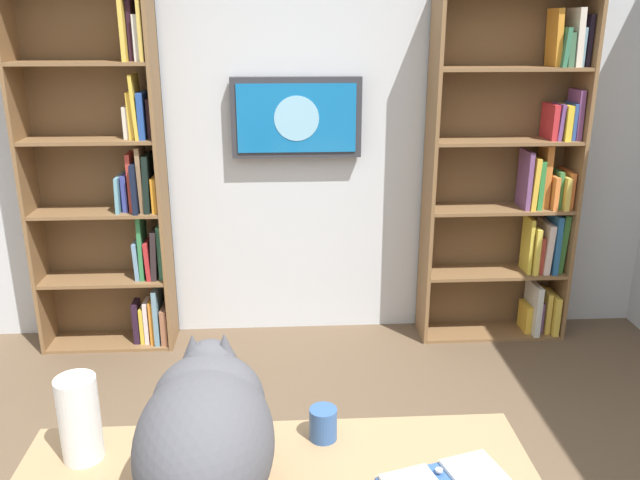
{
  "coord_description": "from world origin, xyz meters",
  "views": [
    {
      "loc": [
        0.11,
        1.68,
        1.89
      ],
      "look_at": [
        -0.05,
        -1.12,
        0.96
      ],
      "focal_mm": 36.38,
      "sensor_mm": 36.0,
      "label": 1
    }
  ],
  "objects_px": {
    "bookshelf_right": "(113,182)",
    "cat": "(206,429)",
    "paper_towel_roll": "(80,419)",
    "bookshelf_left": "(518,181)",
    "coffee_mug": "(323,424)",
    "wall_mounted_tv": "(296,118)"
  },
  "relations": [
    {
      "from": "coffee_mug",
      "to": "cat",
      "type": "bearing_deg",
      "value": 34.44
    },
    {
      "from": "cat",
      "to": "paper_towel_roll",
      "type": "distance_m",
      "value": 0.4
    },
    {
      "from": "cat",
      "to": "paper_towel_roll",
      "type": "xyz_separation_m",
      "value": [
        0.36,
        -0.16,
        -0.06
      ]
    },
    {
      "from": "bookshelf_left",
      "to": "coffee_mug",
      "type": "distance_m",
      "value": 2.53
    },
    {
      "from": "bookshelf_left",
      "to": "coffee_mug",
      "type": "height_order",
      "value": "bookshelf_left"
    },
    {
      "from": "wall_mounted_tv",
      "to": "paper_towel_roll",
      "type": "distance_m",
      "value": 2.42
    },
    {
      "from": "bookshelf_right",
      "to": "cat",
      "type": "height_order",
      "value": "bookshelf_right"
    },
    {
      "from": "cat",
      "to": "paper_towel_roll",
      "type": "height_order",
      "value": "cat"
    },
    {
      "from": "bookshelf_right",
      "to": "wall_mounted_tv",
      "type": "xyz_separation_m",
      "value": [
        -1.07,
        -0.08,
        0.35
      ]
    },
    {
      "from": "bookshelf_left",
      "to": "bookshelf_right",
      "type": "distance_m",
      "value": 2.41
    },
    {
      "from": "bookshelf_right",
      "to": "paper_towel_roll",
      "type": "height_order",
      "value": "bookshelf_right"
    },
    {
      "from": "bookshelf_right",
      "to": "coffee_mug",
      "type": "relative_size",
      "value": 22.14
    },
    {
      "from": "paper_towel_roll",
      "to": "coffee_mug",
      "type": "height_order",
      "value": "paper_towel_roll"
    },
    {
      "from": "bookshelf_right",
      "to": "cat",
      "type": "xyz_separation_m",
      "value": [
        -0.79,
        2.36,
        -0.08
      ]
    },
    {
      "from": "bookshelf_right",
      "to": "wall_mounted_tv",
      "type": "height_order",
      "value": "bookshelf_right"
    },
    {
      "from": "bookshelf_left",
      "to": "bookshelf_right",
      "type": "height_order",
      "value": "bookshelf_right"
    },
    {
      "from": "bookshelf_left",
      "to": "paper_towel_roll",
      "type": "distance_m",
      "value": 2.96
    },
    {
      "from": "bookshelf_left",
      "to": "coffee_mug",
      "type": "bearing_deg",
      "value": 58.5
    },
    {
      "from": "bookshelf_left",
      "to": "paper_towel_roll",
      "type": "bearing_deg",
      "value": 47.97
    },
    {
      "from": "wall_mounted_tv",
      "to": "coffee_mug",
      "type": "xyz_separation_m",
      "value": [
        -0.02,
        2.23,
        -0.57
      ]
    },
    {
      "from": "wall_mounted_tv",
      "to": "bookshelf_left",
      "type": "bearing_deg",
      "value": 176.4
    },
    {
      "from": "paper_towel_roll",
      "to": "coffee_mug",
      "type": "distance_m",
      "value": 0.67
    }
  ]
}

